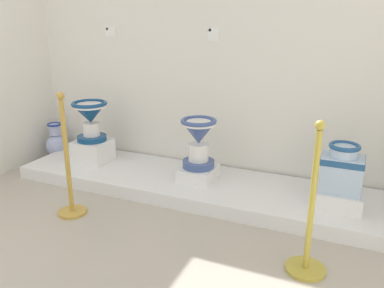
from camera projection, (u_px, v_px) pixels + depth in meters
ground_plane at (121, 275)px, 2.60m from camera, size 6.27×5.31×0.02m
wall_back at (221, 15)px, 3.74m from camera, size 4.47×0.06×3.27m
display_platform at (200, 186)px, 3.79m from camera, size 3.73×0.88×0.13m
plinth_block_pale_glazed at (93, 151)px, 4.23m from camera, size 0.35×0.34×0.24m
antique_toilet_pale_glazed at (90, 116)px, 4.11m from camera, size 0.37×0.37×0.42m
plinth_block_rightmost at (198, 173)px, 3.77m from camera, size 0.32×0.37×0.13m
antique_toilet_rightmost at (199, 138)px, 3.67m from camera, size 0.34×0.34×0.47m
plinth_block_slender_white at (338, 199)px, 3.22m from camera, size 0.38×0.31×0.14m
antique_toilet_slender_white at (342, 168)px, 3.14m from camera, size 0.33×0.25×0.40m
info_placard_first at (111, 32)px, 4.23m from camera, size 0.13×0.01×0.11m
info_placard_second at (214, 34)px, 3.79m from camera, size 0.12×0.01×0.13m
decorative_vase_companion at (56, 143)px, 4.66m from camera, size 0.24×0.24×0.44m
stanchion_post_near_left at (69, 178)px, 3.30m from camera, size 0.24×0.24×1.06m
stanchion_post_near_right at (309, 231)px, 2.54m from camera, size 0.27×0.27×1.04m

